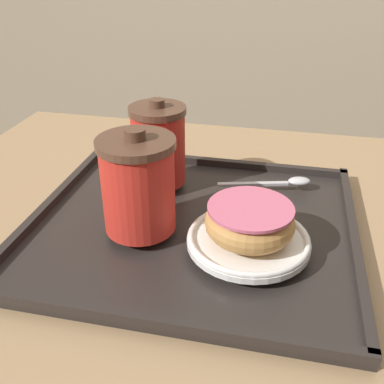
# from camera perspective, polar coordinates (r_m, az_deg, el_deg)

# --- Properties ---
(cafe_table) EXTENTS (0.98, 0.83, 0.74)m
(cafe_table) POSITION_cam_1_polar(r_m,az_deg,el_deg) (0.75, 1.53, -15.80)
(cafe_table) COLOR tan
(cafe_table) RESTS_ON ground_plane
(serving_tray) EXTENTS (0.45, 0.40, 0.02)m
(serving_tray) POSITION_cam_1_polar(r_m,az_deg,el_deg) (0.63, -0.00, -4.49)
(serving_tray) COLOR #282321
(serving_tray) RESTS_ON cafe_table
(coffee_cup_front) EXTENTS (0.10, 0.10, 0.14)m
(coffee_cup_front) POSITION_cam_1_polar(r_m,az_deg,el_deg) (0.58, -6.85, 0.97)
(coffee_cup_front) COLOR red
(coffee_cup_front) RESTS_ON serving_tray
(coffee_cup_rear) EXTENTS (0.09, 0.09, 0.13)m
(coffee_cup_rear) POSITION_cam_1_polar(r_m,az_deg,el_deg) (0.69, -4.27, 6.02)
(coffee_cup_rear) COLOR red
(coffee_cup_rear) RESTS_ON serving_tray
(plate_with_chocolate_donut) EXTENTS (0.16, 0.16, 0.01)m
(plate_with_chocolate_donut) POSITION_cam_1_polar(r_m,az_deg,el_deg) (0.57, 7.17, -6.01)
(plate_with_chocolate_donut) COLOR white
(plate_with_chocolate_donut) RESTS_ON serving_tray
(donut_chocolate_glazed) EXTENTS (0.11, 0.11, 0.04)m
(donut_chocolate_glazed) POSITION_cam_1_polar(r_m,az_deg,el_deg) (0.56, 7.35, -3.67)
(donut_chocolate_glazed) COLOR tan
(donut_chocolate_glazed) RESTS_ON plate_with_chocolate_donut
(spoon) EXTENTS (0.14, 0.05, 0.01)m
(spoon) POSITION_cam_1_polar(r_m,az_deg,el_deg) (0.72, 11.81, 1.27)
(spoon) COLOR silver
(spoon) RESTS_ON serving_tray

